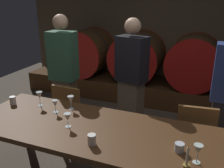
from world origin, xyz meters
name	(u,v)px	position (x,y,z in m)	size (l,w,h in m)	color
back_wall	(170,31)	(0.00, 3.05, 1.27)	(6.18, 0.24, 2.55)	brown
barrel_shelf	(161,91)	(0.00, 2.50, 0.19)	(5.56, 0.90, 0.38)	#4C2D16
wine_barrel_far_left	(87,52)	(-1.58, 2.50, 0.84)	(0.93, 0.88, 0.93)	brown
wine_barrel_center_left	(138,56)	(-0.50, 2.50, 0.84)	(0.93, 0.88, 0.93)	brown
wine_barrel_center_right	(194,62)	(0.54, 2.50, 0.84)	(0.93, 0.88, 0.93)	brown
dining_table	(105,136)	(-0.05, -0.15, 0.69)	(2.73, 0.91, 0.76)	#4C2D16
chair_left	(72,112)	(-0.83, 0.54, 0.49)	(0.42, 0.42, 0.88)	brown
chair_right	(194,135)	(0.73, 0.54, 0.49)	(0.44, 0.44, 0.88)	brown
guest_left	(64,74)	(-1.12, 0.87, 0.88)	(0.39, 0.25, 1.72)	brown
guest_center	(131,82)	(-0.13, 0.93, 0.87)	(0.43, 0.34, 1.70)	brown
candle_left	(187,161)	(0.72, -0.42, 0.81)	(0.05, 0.05, 0.20)	olive
wine_glass_far_left	(39,96)	(-0.95, 0.08, 0.88)	(0.07, 0.07, 0.17)	white
wine_glass_left	(55,104)	(-0.69, 0.00, 0.86)	(0.06, 0.06, 0.14)	white
wine_glass_center_left	(71,100)	(-0.58, 0.13, 0.87)	(0.07, 0.07, 0.16)	white
wine_glass_center_right	(68,118)	(-0.40, -0.22, 0.86)	(0.07, 0.07, 0.14)	white
wine_glass_right	(198,150)	(0.79, -0.34, 0.87)	(0.07, 0.07, 0.16)	silver
cup_left	(13,100)	(-1.27, 0.00, 0.80)	(0.07, 0.07, 0.09)	white
cup_center	(92,140)	(-0.05, -0.41, 0.81)	(0.07, 0.07, 0.10)	white
cup_right	(179,147)	(0.65, -0.24, 0.80)	(0.08, 0.08, 0.08)	silver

